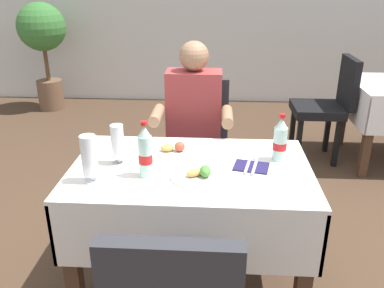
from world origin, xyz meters
name	(u,v)px	position (x,y,z in m)	size (l,w,h in m)	color
ground_plane	(205,272)	(0.00, 0.00, 0.00)	(11.00, 11.00, 0.00)	#473323
main_dining_table	(191,196)	(-0.08, -0.09, 0.57)	(1.21, 0.77, 0.75)	white
chair_far_diner_seat	(198,142)	(-0.08, 0.69, 0.55)	(0.44, 0.50, 0.97)	#2D2D33
seated_diner_far	(193,127)	(-0.10, 0.58, 0.71)	(0.50, 0.46, 1.26)	#282D42
plate_near_camera	(196,175)	(-0.04, -0.21, 0.76)	(0.22, 0.22, 0.06)	white
plate_far_diner	(178,150)	(-0.16, 0.07, 0.76)	(0.25, 0.25, 0.07)	white
beer_glass_left	(90,159)	(-0.53, -0.28, 0.86)	(0.07, 0.07, 0.23)	white
beer_glass_middle	(118,144)	(-0.45, -0.08, 0.85)	(0.07, 0.07, 0.21)	white
cola_bottle_primary	(280,140)	(0.38, 0.02, 0.85)	(0.07, 0.07, 0.25)	silver
cola_bottle_secondary	(145,153)	(-0.28, -0.21, 0.87)	(0.07, 0.07, 0.28)	silver
napkin_cutlery_set	(251,166)	(0.23, -0.08, 0.75)	(0.19, 0.20, 0.01)	#231E4C
background_chair_left	(328,103)	(1.07, 1.70, 0.55)	(0.50, 0.44, 0.97)	black
potted_plant_corner	(43,38)	(-2.12, 3.07, 0.91)	(0.59, 0.59, 1.34)	brown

